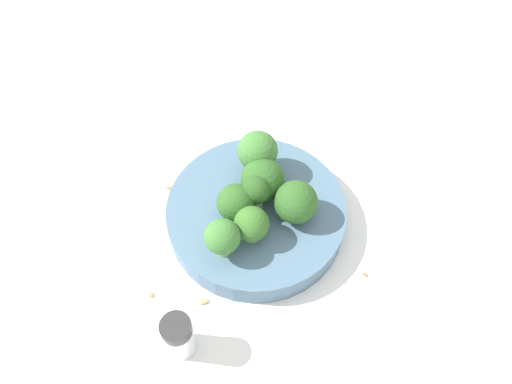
% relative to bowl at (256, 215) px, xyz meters
% --- Properties ---
extents(ground_plane, '(3.00, 3.00, 0.00)m').
position_rel_bowl_xyz_m(ground_plane, '(0.00, 0.00, -0.02)').
color(ground_plane, white).
extents(bowl, '(0.22, 0.22, 0.03)m').
position_rel_bowl_xyz_m(bowl, '(0.00, 0.00, 0.00)').
color(bowl, slate).
rests_on(bowl, ground_plane).
extents(broccoli_floret_0, '(0.05, 0.05, 0.06)m').
position_rel_bowl_xyz_m(broccoli_floret_0, '(0.01, 0.02, 0.04)').
color(broccoli_floret_0, '#7A9E5B').
rests_on(broccoli_floret_0, bowl).
extents(broccoli_floret_1, '(0.05, 0.05, 0.05)m').
position_rel_bowl_xyz_m(broccoli_floret_1, '(0.04, -0.02, 0.04)').
color(broccoli_floret_1, '#7A9E5B').
rests_on(broccoli_floret_1, bowl).
extents(broccoli_floret_2, '(0.04, 0.04, 0.05)m').
position_rel_bowl_xyz_m(broccoli_floret_2, '(-0.01, -0.04, 0.04)').
color(broccoli_floret_2, '#7A9E5B').
rests_on(broccoli_floret_2, bowl).
extents(broccoli_floret_3, '(0.04, 0.04, 0.05)m').
position_rel_bowl_xyz_m(broccoli_floret_3, '(-0.05, -0.05, 0.05)').
color(broccoli_floret_3, '#8EB770').
rests_on(broccoli_floret_3, bowl).
extents(broccoli_floret_4, '(0.05, 0.05, 0.07)m').
position_rel_bowl_xyz_m(broccoli_floret_4, '(0.01, 0.05, 0.06)').
color(broccoli_floret_4, '#84AD66').
rests_on(broccoli_floret_4, bowl).
extents(broccoli_floret_5, '(0.03, 0.03, 0.06)m').
position_rel_bowl_xyz_m(broccoli_floret_5, '(0.00, -0.00, 0.05)').
color(broccoli_floret_5, '#84AD66').
rests_on(broccoli_floret_5, bowl).
extents(broccoli_floret_6, '(0.05, 0.05, 0.05)m').
position_rel_bowl_xyz_m(broccoli_floret_6, '(-0.02, -0.01, 0.04)').
color(broccoli_floret_6, '#8EB770').
rests_on(broccoli_floret_6, bowl).
extents(pepper_shaker, '(0.03, 0.03, 0.07)m').
position_rel_bowl_xyz_m(pepper_shaker, '(-0.10, -0.15, 0.02)').
color(pepper_shaker, silver).
rests_on(pepper_shaker, ground_plane).
extents(almond_crumb_0, '(0.01, 0.01, 0.01)m').
position_rel_bowl_xyz_m(almond_crumb_0, '(0.12, -0.09, -0.01)').
color(almond_crumb_0, olive).
rests_on(almond_crumb_0, ground_plane).
extents(almond_crumb_1, '(0.01, 0.01, 0.01)m').
position_rel_bowl_xyz_m(almond_crumb_1, '(0.00, 0.13, -0.01)').
color(almond_crumb_1, olive).
rests_on(almond_crumb_1, ground_plane).
extents(almond_crumb_2, '(0.01, 0.01, 0.01)m').
position_rel_bowl_xyz_m(almond_crumb_2, '(-0.14, -0.08, -0.01)').
color(almond_crumb_2, '#AD7F4C').
rests_on(almond_crumb_2, ground_plane).
extents(almond_crumb_3, '(0.01, 0.01, 0.01)m').
position_rel_bowl_xyz_m(almond_crumb_3, '(-0.11, 0.07, -0.01)').
color(almond_crumb_3, '#AD7F4C').
rests_on(almond_crumb_3, ground_plane).
extents(almond_crumb_4, '(0.01, 0.01, 0.01)m').
position_rel_bowl_xyz_m(almond_crumb_4, '(-0.08, -0.10, -0.01)').
color(almond_crumb_4, tan).
rests_on(almond_crumb_4, ground_plane).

